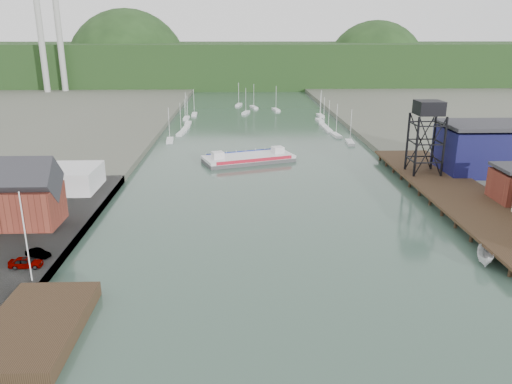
{
  "coord_description": "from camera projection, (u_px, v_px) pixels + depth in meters",
  "views": [
    {
      "loc": [
        -6.13,
        -48.71,
        31.95
      ],
      "look_at": [
        -3.09,
        39.0,
        4.0
      ],
      "focal_mm": 35.0,
      "sensor_mm": 36.0,
      "label": 1
    }
  ],
  "objects": [
    {
      "name": "chain_ferry",
      "position": [
        248.0,
        158.0,
        129.82
      ],
      "size": [
        24.84,
        16.38,
        3.32
      ],
      "rotation": [
        0.0,
        0.0,
        0.34
      ],
      "color": "#4A4A4C",
      "rests_on": "ground"
    },
    {
      "name": "lift_tower",
      "position": [
        429.0,
        112.0,
        107.92
      ],
      "size": [
        6.5,
        6.5,
        16.0
      ],
      "color": "black",
      "rests_on": "east_pier"
    },
    {
      "name": "harbor_building",
      "position": [
        21.0,
        199.0,
        81.62
      ],
      "size": [
        12.2,
        8.2,
        8.9
      ],
      "color": "maroon",
      "rests_on": "west_quay"
    },
    {
      "name": "ground",
      "position": [
        295.0,
        330.0,
        56.28
      ],
      "size": [
        600.0,
        600.0,
        0.0
      ],
      "primitive_type": "plane",
      "color": "#304B3C",
      "rests_on": "ground"
    },
    {
      "name": "smokestacks",
      "position": [
        50.0,
        37.0,
        265.09
      ],
      "size": [
        11.2,
        8.2,
        60.0
      ],
      "color": "#ADADA8",
      "rests_on": "ground"
    },
    {
      "name": "white_shed",
      "position": [
        53.0,
        178.0,
        101.28
      ],
      "size": [
        18.0,
        12.0,
        4.5
      ],
      "primitive_type": "cube",
      "color": "silver",
      "rests_on": "west_quay"
    },
    {
      "name": "west_stage",
      "position": [
        34.0,
        328.0,
        55.05
      ],
      "size": [
        10.0,
        18.0,
        1.8
      ],
      "primitive_type": "cube",
      "color": "black",
      "rests_on": "ground"
    },
    {
      "name": "west_quay",
      "position": [
        12.0,
        254.0,
        73.77
      ],
      "size": [
        16.0,
        80.0,
        1.6
      ],
      "primitive_type": "cube",
      "color": "slate",
      "rests_on": "ground"
    },
    {
      "name": "marina_sailboats",
      "position": [
        255.0,
        121.0,
        188.03
      ],
      "size": [
        57.71,
        92.65,
        0.9
      ],
      "color": "silver",
      "rests_on": "ground"
    },
    {
      "name": "distant_hills",
      "position": [
        241.0,
        67.0,
        339.97
      ],
      "size": [
        500.0,
        120.0,
        80.0
      ],
      "color": "black",
      "rests_on": "ground"
    },
    {
      "name": "car_west_a",
      "position": [
        26.0,
        262.0,
        67.57
      ],
      "size": [
        4.45,
        1.87,
        1.5
      ],
      "primitive_type": "imported",
      "rotation": [
        0.0,
        0.0,
        1.59
      ],
      "color": "#999999",
      "rests_on": "west_quay"
    },
    {
      "name": "flagpole",
      "position": [
        26.0,
        237.0,
        62.41
      ],
      "size": [
        0.16,
        0.16,
        12.0
      ],
      "primitive_type": "cylinder",
      "color": "silver",
      "rests_on": "west_quay"
    },
    {
      "name": "car_west_b",
      "position": [
        38.0,
        253.0,
        70.72
      ],
      "size": [
        3.83,
        2.53,
        1.19
      ],
      "primitive_type": "imported",
      "rotation": [
        0.0,
        0.0,
        1.19
      ],
      "color": "#999999",
      "rests_on": "west_quay"
    },
    {
      "name": "blue_shed",
      "position": [
        487.0,
        149.0,
        112.92
      ],
      "size": [
        20.5,
        14.5,
        11.3
      ],
      "color": "#0C0D36",
      "rests_on": "east_land"
    },
    {
      "name": "motorboat",
      "position": [
        485.0,
        257.0,
        72.13
      ],
      "size": [
        4.3,
        6.28,
        2.27
      ],
      "primitive_type": "imported",
      "rotation": [
        0.0,
        0.0,
        -0.39
      ],
      "color": "silver",
      "rests_on": "ground"
    },
    {
      "name": "east_pier",
      "position": [
        455.0,
        191.0,
        99.77
      ],
      "size": [
        14.0,
        70.0,
        2.45
      ],
      "color": "black",
      "rests_on": "ground"
    }
  ]
}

